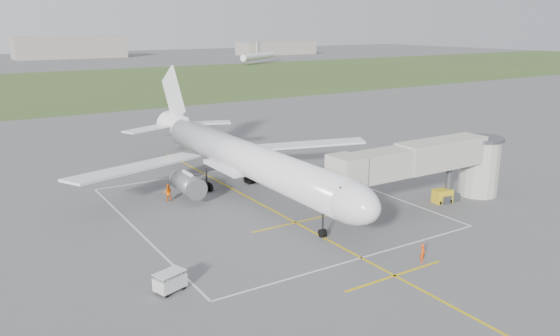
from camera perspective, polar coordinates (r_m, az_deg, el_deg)
ground at (r=62.61m, az=-3.49°, el=-2.99°), size 700.00×700.00×0.00m
grass_strip at (r=185.52m, az=-23.50°, el=7.72°), size 700.00×120.00×0.02m
apron_markings at (r=57.83m, az=-0.70°, el=-4.49°), size 28.20×60.00×0.01m
airliner at (r=62.05m, az=-3.89°, el=1.05°), size 38.93×46.75×13.52m
jet_bridge at (r=60.63m, az=15.98°, el=0.51°), size 23.40×5.00×7.20m
gpu_unit at (r=62.85m, az=16.61°, el=-2.83°), size 2.20×1.72×1.50m
baggage_cart at (r=41.76m, az=-11.42°, el=-11.56°), size 2.54×1.98×1.55m
ramp_worker_nose at (r=47.13m, az=14.68°, el=-8.59°), size 0.69×0.61×1.60m
ramp_worker_wing at (r=62.03m, az=-11.64°, el=-2.53°), size 1.11×0.97×1.90m
distant_aircraft at (r=227.26m, az=-23.60°, el=9.72°), size 226.90×51.13×8.85m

